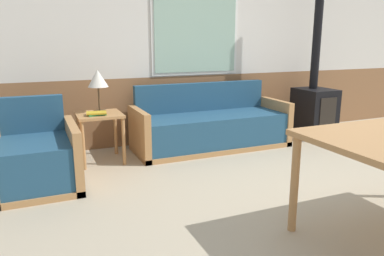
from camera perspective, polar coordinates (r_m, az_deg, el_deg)
The scene contains 8 objects.
ground_plane at distance 3.59m, azimuth 23.42°, elevation -10.71°, with size 16.00×16.00×0.00m, color #B2A58C.
wall_back at distance 5.41m, azimuth 3.82°, elevation 12.94°, with size 7.20×0.09×2.70m.
couch at distance 4.91m, azimuth 2.91°, elevation 0.04°, with size 2.03×0.76×0.82m.
armchair at distance 3.89m, azimuth -22.62°, elevation -4.55°, with size 0.77×0.88×0.84m.
side_table at distance 4.42m, azimuth -13.92°, elevation 0.83°, with size 0.50×0.50×0.57m.
table_lamp at distance 4.44m, azimuth -14.15°, elevation 7.14°, with size 0.23×0.23×0.49m.
book_stack at distance 4.30m, azimuth -14.33°, elevation 2.16°, with size 0.23×0.18×0.04m.
wood_stove at distance 5.74m, azimuth 18.20°, elevation 4.40°, with size 0.47×0.56×2.52m.
Camera 1 is at (-2.47, -2.20, 1.40)m, focal length 35.00 mm.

